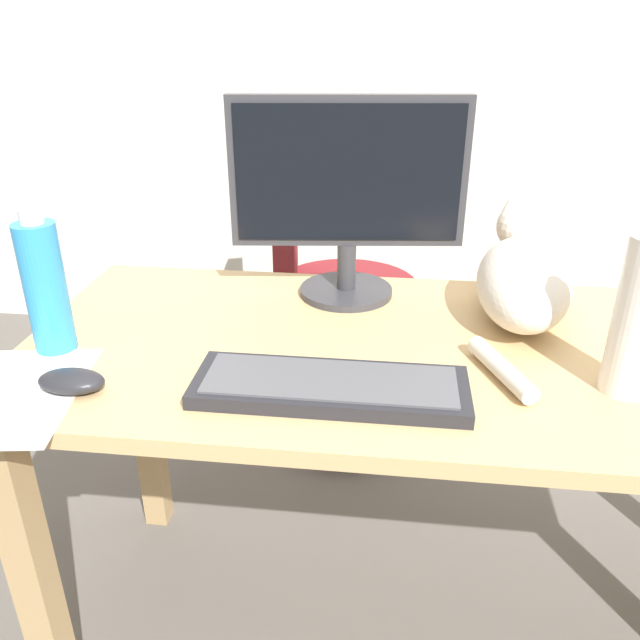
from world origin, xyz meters
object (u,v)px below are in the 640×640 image
(monitor, at_px, (348,192))
(water_bottle, at_px, (639,315))
(keyboard, at_px, (330,387))
(office_chair, at_px, (330,320))
(computer_mouse, at_px, (71,381))
(spray_bottle, at_px, (45,287))
(cat, at_px, (523,275))

(monitor, height_order, water_bottle, monitor)
(keyboard, xyz_separation_m, water_bottle, (0.47, 0.07, 0.12))
(monitor, bearing_deg, office_chair, 99.22)
(computer_mouse, relative_size, spray_bottle, 0.42)
(keyboard, distance_m, cat, 0.50)
(cat, bearing_deg, computer_mouse, -152.48)
(office_chair, height_order, cat, same)
(office_chair, xyz_separation_m, monitor, (0.09, -0.55, 0.56))
(cat, xyz_separation_m, computer_mouse, (-0.76, -0.40, -0.06))
(monitor, relative_size, computer_mouse, 4.36)
(water_bottle, bearing_deg, keyboard, -171.59)
(keyboard, bearing_deg, cat, 45.69)
(monitor, relative_size, keyboard, 1.09)
(office_chair, relative_size, spray_bottle, 3.60)
(computer_mouse, bearing_deg, spray_bottle, 125.51)
(computer_mouse, bearing_deg, office_chair, 72.44)
(office_chair, distance_m, water_bottle, 1.16)
(computer_mouse, bearing_deg, monitor, 47.72)
(cat, height_order, computer_mouse, cat)
(water_bottle, xyz_separation_m, spray_bottle, (-0.98, 0.03, -0.01))
(spray_bottle, bearing_deg, monitor, 31.73)
(office_chair, bearing_deg, keyboard, -84.17)
(office_chair, xyz_separation_m, spray_bottle, (-0.41, -0.87, 0.45))
(monitor, height_order, computer_mouse, monitor)
(monitor, height_order, keyboard, monitor)
(cat, height_order, water_bottle, water_bottle)
(cat, distance_m, water_bottle, 0.32)
(keyboard, distance_m, spray_bottle, 0.53)
(water_bottle, bearing_deg, monitor, 144.79)
(spray_bottle, bearing_deg, water_bottle, -1.50)
(monitor, bearing_deg, water_bottle, -35.21)
(office_chair, distance_m, spray_bottle, 1.06)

